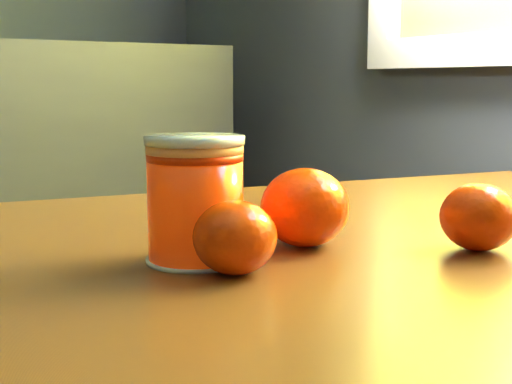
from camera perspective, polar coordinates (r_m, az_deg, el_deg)
table at (r=0.60m, az=7.45°, el=-12.28°), size 1.00×0.77×0.68m
juice_glass at (r=0.51m, az=-4.87°, el=-0.64°), size 0.07×0.07×0.09m
orange_front at (r=0.56m, az=3.94°, el=-1.23°), size 0.09×0.09×0.06m
orange_back at (r=0.57m, az=17.40°, el=-1.91°), size 0.06×0.06×0.05m
orange_extra at (r=0.48m, az=-1.70°, el=-3.65°), size 0.07×0.07×0.05m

